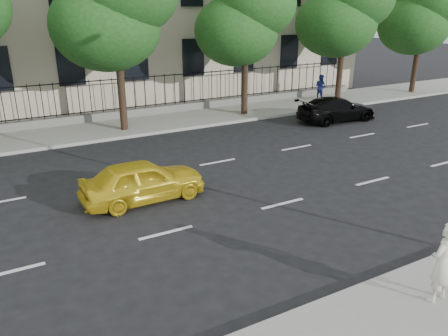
# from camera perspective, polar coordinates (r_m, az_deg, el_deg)

# --- Properties ---
(ground) EXTENTS (120.00, 120.00, 0.00)m
(ground) POSITION_cam_1_polar(r_m,az_deg,el_deg) (12.52, 14.42, -8.83)
(ground) COLOR black
(ground) RESTS_ON ground
(far_sidewalk) EXTENTS (60.00, 4.00, 0.15)m
(far_sidewalk) POSITION_cam_1_polar(r_m,az_deg,el_deg) (23.87, -8.76, 5.94)
(far_sidewalk) COLOR gray
(far_sidewalk) RESTS_ON ground
(lane_markings) EXTENTS (49.60, 4.62, 0.01)m
(lane_markings) POSITION_cam_1_polar(r_m,az_deg,el_deg) (15.91, 2.91, -1.62)
(lane_markings) COLOR silver
(lane_markings) RESTS_ON ground
(iron_fence) EXTENTS (30.00, 0.50, 2.20)m
(iron_fence) POSITION_cam_1_polar(r_m,az_deg,el_deg) (25.30, -10.18, 8.02)
(iron_fence) COLOR slate
(iron_fence) RESTS_ON far_sidewalk
(tree_d) EXTENTS (5.34, 4.94, 8.84)m
(tree_d) POSITION_cam_1_polar(r_m,az_deg,el_deg) (24.71, 2.75, 20.15)
(tree_d) COLOR #382619
(tree_d) RESTS_ON far_sidewalk
(tree_e) EXTENTS (5.71, 5.31, 9.46)m
(tree_e) POSITION_cam_1_polar(r_m,az_deg,el_deg) (28.96, 15.50, 20.26)
(tree_e) COLOR #382619
(tree_e) RESTS_ON far_sidewalk
(tree_f) EXTENTS (5.52, 5.12, 9.01)m
(tree_f) POSITION_cam_1_polar(r_m,az_deg,el_deg) (34.13, 24.49, 18.63)
(tree_f) COLOR #382619
(tree_f) RESTS_ON far_sidewalk
(yellow_taxi) EXTENTS (4.05, 1.72, 1.36)m
(yellow_taxi) POSITION_cam_1_polar(r_m,az_deg,el_deg) (14.33, -10.56, -1.62)
(yellow_taxi) COLOR gold
(yellow_taxi) RESTS_ON ground
(black_sedan) EXTENTS (4.65, 2.08, 1.32)m
(black_sedan) POSITION_cam_1_polar(r_m,az_deg,el_deg) (24.77, 14.50, 7.45)
(black_sedan) COLOR black
(black_sedan) RESTS_ON ground
(woman_near) EXTENTS (0.70, 0.51, 1.80)m
(woman_near) POSITION_cam_1_polar(r_m,az_deg,el_deg) (10.19, 26.65, -10.97)
(woman_near) COLOR silver
(woman_near) RESTS_ON near_sidewalk
(pedestrian_far) EXTENTS (0.75, 0.88, 1.59)m
(pedestrian_far) POSITION_cam_1_polar(r_m,az_deg,el_deg) (29.82, 12.49, 10.32)
(pedestrian_far) COLOR navy
(pedestrian_far) RESTS_ON far_sidewalk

